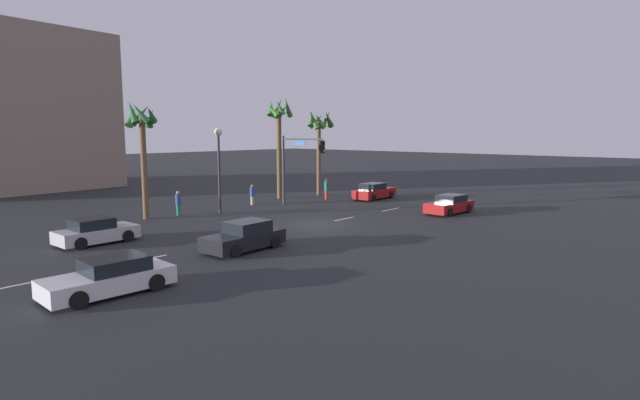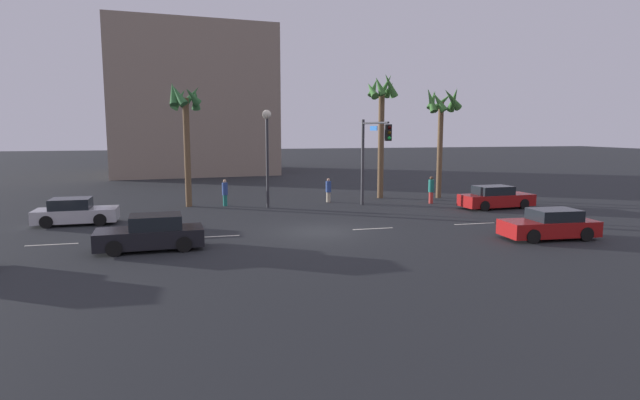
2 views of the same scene
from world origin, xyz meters
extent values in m
plane|color=#232628|center=(0.00, 0.00, 0.00)|extent=(220.00, 220.00, 0.00)
cube|color=silver|center=(-11.94, 0.00, 0.01)|extent=(2.12, 0.14, 0.01)
cube|color=silver|center=(-4.80, 0.00, 0.01)|extent=(1.81, 0.14, 0.01)
cube|color=silver|center=(2.74, 0.00, 0.01)|extent=(2.10, 0.14, 0.01)
cube|color=silver|center=(8.43, 0.00, 0.01)|extent=(2.32, 0.14, 0.01)
cube|color=maroon|center=(12.65, 4.57, 0.53)|extent=(4.74, 1.98, 0.73)
cube|color=black|center=(12.37, 4.55, 1.16)|extent=(2.32, 1.63, 0.53)
cylinder|color=black|center=(14.04, 5.45, 0.32)|extent=(0.65, 0.26, 0.64)
cylinder|color=black|center=(14.14, 3.84, 0.32)|extent=(0.65, 0.26, 0.64)
cylinder|color=black|center=(11.16, 5.29, 0.32)|extent=(0.65, 0.26, 0.64)
cylinder|color=black|center=(11.26, 3.68, 0.32)|extent=(0.65, 0.26, 0.64)
cube|color=#B7B7BC|center=(-11.89, 5.06, 0.49)|extent=(4.08, 1.87, 0.67)
cube|color=black|center=(-12.13, 5.06, 1.10)|extent=(1.97, 1.62, 0.55)
cylinder|color=black|center=(-10.65, 5.93, 0.32)|extent=(0.64, 0.23, 0.64)
cylinder|color=black|center=(-10.62, 4.22, 0.32)|extent=(0.64, 0.23, 0.64)
cylinder|color=black|center=(-13.16, 5.90, 0.32)|extent=(0.64, 0.23, 0.64)
cylinder|color=black|center=(-13.14, 4.19, 0.32)|extent=(0.64, 0.23, 0.64)
cube|color=black|center=(-7.75, -1.98, 0.52)|extent=(4.36, 2.01, 0.72)
cube|color=black|center=(-7.50, -1.96, 1.16)|extent=(2.13, 1.69, 0.57)
cylinder|color=black|center=(-9.03, -2.89, 0.32)|extent=(0.65, 0.25, 0.64)
cylinder|color=black|center=(-9.12, -1.19, 0.32)|extent=(0.65, 0.25, 0.64)
cylinder|color=black|center=(-6.39, -2.76, 0.32)|extent=(0.65, 0.25, 0.64)
cylinder|color=black|center=(-6.47, -1.06, 0.32)|extent=(0.65, 0.25, 0.64)
cube|color=maroon|center=(9.65, -4.19, 0.51)|extent=(4.32, 1.96, 0.69)
cube|color=black|center=(9.91, -4.21, 1.10)|extent=(2.11, 1.63, 0.50)
cylinder|color=black|center=(8.30, -4.92, 0.32)|extent=(0.65, 0.26, 0.64)
cylinder|color=black|center=(8.39, -3.31, 0.32)|extent=(0.65, 0.26, 0.64)
cylinder|color=black|center=(10.91, -5.07, 0.32)|extent=(0.65, 0.26, 0.64)
cylinder|color=black|center=(11.01, -3.46, 0.32)|extent=(0.65, 0.26, 0.64)
cylinder|color=#38383D|center=(4.95, 8.13, 2.79)|extent=(0.20, 0.20, 5.58)
cylinder|color=#38383D|center=(5.02, 6.11, 5.33)|extent=(0.27, 4.03, 0.12)
cube|color=black|center=(5.10, 4.10, 4.75)|extent=(0.33, 0.33, 0.95)
sphere|color=#360503|center=(5.10, 3.92, 5.05)|extent=(0.20, 0.20, 0.20)
sphere|color=#392605|center=(5.10, 3.92, 4.75)|extent=(0.20, 0.20, 0.20)
sphere|color=green|center=(5.10, 3.92, 4.45)|extent=(0.20, 0.20, 0.20)
cube|color=#1959B2|center=(5.01, 6.32, 5.01)|extent=(0.08, 1.10, 0.28)
cylinder|color=#2D2D33|center=(-1.29, 8.37, 2.79)|extent=(0.18, 0.18, 5.58)
sphere|color=#F2EACC|center=(-1.29, 8.37, 5.86)|extent=(0.56, 0.56, 0.56)
cylinder|color=#BF3833|center=(9.61, 7.54, 0.39)|extent=(0.31, 0.31, 0.77)
cylinder|color=#1E7266|center=(9.61, 7.54, 1.19)|extent=(0.42, 0.42, 0.84)
sphere|color=brown|center=(9.61, 7.54, 1.73)|extent=(0.23, 0.23, 0.23)
cylinder|color=#1E7266|center=(-3.88, 9.75, 0.36)|extent=(0.38, 0.38, 0.73)
cylinder|color=#2D478C|center=(-3.88, 9.75, 1.13)|extent=(0.51, 0.51, 0.79)
sphere|color=tan|center=(-3.88, 9.75, 1.63)|extent=(0.22, 0.22, 0.22)
cylinder|color=#B2A58C|center=(3.11, 9.89, 0.34)|extent=(0.29, 0.29, 0.69)
cylinder|color=#2D478C|center=(3.11, 9.89, 1.06)|extent=(0.38, 0.38, 0.75)
sphere|color=tan|center=(3.11, 9.89, 1.54)|extent=(0.20, 0.20, 0.20)
cylinder|color=brown|center=(7.34, 11.10, 3.86)|extent=(0.42, 0.42, 7.72)
cone|color=#38702D|center=(7.94, 11.18, 7.77)|extent=(0.74, 1.34, 1.24)
cone|color=#38702D|center=(7.89, 11.84, 8.00)|extent=(1.42, 1.25, 1.90)
cone|color=#38702D|center=(6.96, 11.65, 7.92)|extent=(1.25, 1.11, 1.45)
cone|color=#38702D|center=(6.54, 11.03, 7.71)|extent=(0.70, 1.64, 1.44)
cone|color=#38702D|center=(6.95, 10.56, 7.94)|extent=(1.17, 1.07, 1.44)
cone|color=#38702D|center=(7.62, 10.28, 7.98)|extent=(1.46, 0.97, 1.77)
cylinder|color=brown|center=(11.48, 10.11, 3.43)|extent=(0.38, 0.38, 6.87)
cone|color=#38702D|center=(12.41, 10.03, 7.08)|extent=(0.69, 1.58, 1.83)
cone|color=#38702D|center=(11.92, 10.84, 6.92)|extent=(1.69, 1.32, 1.57)
cone|color=#38702D|center=(11.10, 10.69, 7.07)|extent=(1.24, 1.08, 1.50)
cone|color=#38702D|center=(10.59, 9.94, 7.00)|extent=(0.79, 1.38, 1.88)
cone|color=#38702D|center=(10.98, 9.53, 6.88)|extent=(1.35, 1.28, 1.60)
cone|color=#38702D|center=(11.82, 9.23, 7.07)|extent=(1.87, 1.16, 1.64)
cylinder|color=brown|center=(-6.17, 10.11, 3.45)|extent=(0.40, 0.40, 6.90)
cone|color=#2D6633|center=(-5.53, 10.10, 6.81)|extent=(0.58, 1.08, 1.39)
cone|color=#2D6633|center=(-5.84, 10.90, 7.01)|extent=(1.65, 1.11, 1.64)
cone|color=#2D6633|center=(-6.55, 10.71, 6.86)|extent=(1.38, 1.16, 1.48)
cone|color=#2D6633|center=(-6.90, 9.97, 7.14)|extent=(0.75, 1.18, 1.59)
cone|color=#2D6633|center=(-6.59, 9.53, 7.06)|extent=(1.37, 1.21, 1.50)
cone|color=#2D6633|center=(-5.77, 9.65, 7.01)|extent=(1.32, 1.26, 1.25)
cube|color=gray|center=(-5.76, 37.95, 8.02)|extent=(18.76, 16.71, 16.04)
camera|label=1|loc=(-23.77, -21.23, 5.84)|focal=28.43mm
camera|label=2|loc=(-6.09, -24.00, 4.92)|focal=29.04mm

